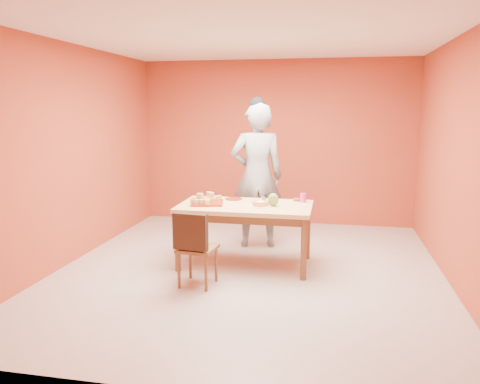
% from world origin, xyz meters
% --- Properties ---
extents(floor, '(5.00, 5.00, 0.00)m').
position_xyz_m(floor, '(0.00, 0.00, 0.00)').
color(floor, '#BCAFA1').
rests_on(floor, ground).
extents(ceiling, '(5.00, 5.00, 0.00)m').
position_xyz_m(ceiling, '(0.00, 0.00, 2.70)').
color(ceiling, white).
rests_on(ceiling, wall_back).
extents(wall_back, '(4.50, 0.00, 4.50)m').
position_xyz_m(wall_back, '(0.00, 2.50, 1.35)').
color(wall_back, '#B24029').
rests_on(wall_back, floor).
extents(wall_left, '(0.00, 5.00, 5.00)m').
position_xyz_m(wall_left, '(-2.25, 0.00, 1.35)').
color(wall_left, '#B24029').
rests_on(wall_left, floor).
extents(wall_right, '(0.00, 5.00, 5.00)m').
position_xyz_m(wall_right, '(2.25, 0.00, 1.35)').
color(wall_right, '#B24029').
rests_on(wall_right, floor).
extents(dining_table, '(1.60, 0.90, 0.76)m').
position_xyz_m(dining_table, '(-0.09, 0.20, 0.67)').
color(dining_table, '#E9C17A').
rests_on(dining_table, floor).
extents(dining_chair, '(0.43, 0.49, 0.84)m').
position_xyz_m(dining_chair, '(-0.47, -0.58, 0.44)').
color(dining_chair, brown).
rests_on(dining_chair, floor).
extents(pastry_pile, '(0.34, 0.34, 0.11)m').
position_xyz_m(pastry_pile, '(-0.55, 0.16, 0.84)').
color(pastry_pile, tan).
rests_on(pastry_pile, pastry_platter).
extents(person, '(0.81, 0.63, 1.98)m').
position_xyz_m(person, '(-0.08, 1.03, 0.99)').
color(person, gray).
rests_on(person, floor).
extents(pastry_platter, '(0.45, 0.45, 0.02)m').
position_xyz_m(pastry_platter, '(-0.55, 0.16, 0.77)').
color(pastry_platter, maroon).
rests_on(pastry_platter, dining_table).
extents(red_dinner_plate, '(0.27, 0.27, 0.01)m').
position_xyz_m(red_dinner_plate, '(-0.29, 0.49, 0.77)').
color(red_dinner_plate, maroon).
rests_on(red_dinner_plate, dining_table).
extents(white_cake_plate, '(0.29, 0.29, 0.01)m').
position_xyz_m(white_cake_plate, '(0.11, 0.13, 0.77)').
color(white_cake_plate, white).
rests_on(white_cake_plate, dining_table).
extents(sponge_cake, '(0.21, 0.21, 0.04)m').
position_xyz_m(sponge_cake, '(0.11, 0.13, 0.79)').
color(sponge_cake, orange).
rests_on(sponge_cake, white_cake_plate).
extents(cake_server, '(0.09, 0.25, 0.01)m').
position_xyz_m(cake_server, '(0.12, 0.31, 0.82)').
color(cake_server, silver).
rests_on(cake_server, sponge_cake).
extents(egg_ornament, '(0.15, 0.14, 0.16)m').
position_xyz_m(egg_ornament, '(0.26, 0.18, 0.84)').
color(egg_ornament, olive).
rests_on(egg_ornament, dining_table).
extents(magenta_glass, '(0.10, 0.10, 0.11)m').
position_xyz_m(magenta_glass, '(0.59, 0.49, 0.82)').
color(magenta_glass, '#E12185').
rests_on(magenta_glass, dining_table).
extents(checker_tin, '(0.13, 0.13, 0.03)m').
position_xyz_m(checker_tin, '(0.51, 0.55, 0.78)').
color(checker_tin, '#3E2511').
rests_on(checker_tin, dining_table).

